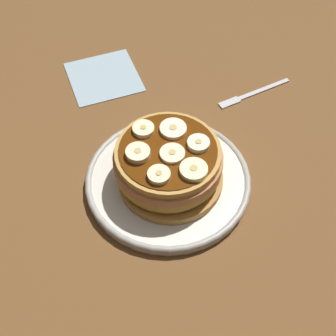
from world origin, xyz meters
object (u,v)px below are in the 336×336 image
at_px(banana_slice_4, 138,153).
at_px(napkin, 104,77).
at_px(banana_slice_6, 194,170).
at_px(banana_slice_5, 173,129).
at_px(plate, 168,180).
at_px(pancake_stack, 170,165).
at_px(banana_slice_2, 198,144).
at_px(banana_slice_1, 159,175).
at_px(fork, 251,94).
at_px(banana_slice_0, 174,153).
at_px(banana_slice_3, 143,129).

bearing_deg(banana_slice_4, napkin, -17.75).
bearing_deg(banana_slice_6, banana_slice_5, -14.70).
distance_m(plate, pancake_stack, 0.03).
bearing_deg(banana_slice_2, banana_slice_1, 100.75).
xyz_separation_m(pancake_stack, fork, (0.07, -0.21, -0.04)).
xyz_separation_m(banana_slice_0, banana_slice_6, (-0.04, -0.00, 0.00)).
relative_size(banana_slice_1, banana_slice_2, 0.98).
xyz_separation_m(banana_slice_4, napkin, (0.22, -0.07, -0.08)).
distance_m(pancake_stack, banana_slice_6, 0.05).
relative_size(banana_slice_1, fork, 0.22).
xyz_separation_m(banana_slice_1, banana_slice_2, (0.01, -0.07, -0.00)).
height_order(banana_slice_2, banana_slice_4, banana_slice_4).
relative_size(banana_slice_3, fork, 0.22).
relative_size(banana_slice_1, banana_slice_3, 0.99).
height_order(banana_slice_0, banana_slice_1, banana_slice_1).
height_order(banana_slice_6, napkin, banana_slice_6).
distance_m(banana_slice_0, banana_slice_1, 0.04).
height_order(pancake_stack, banana_slice_0, banana_slice_0).
xyz_separation_m(plate, pancake_stack, (-0.00, -0.00, 0.03)).
bearing_deg(banana_slice_2, plate, 67.17).
bearing_deg(banana_slice_6, fork, -60.09).
bearing_deg(banana_slice_5, banana_slice_2, -163.28).
relative_size(plate, banana_slice_4, 7.22).
bearing_deg(napkin, banana_slice_4, 162.25).
relative_size(banana_slice_0, banana_slice_4, 1.03).
height_order(banana_slice_0, banana_slice_3, banana_slice_3).
relative_size(pancake_stack, banana_slice_6, 4.37).
relative_size(banana_slice_0, banana_slice_2, 1.11).
distance_m(banana_slice_0, banana_slice_2, 0.03).
height_order(pancake_stack, banana_slice_2, banana_slice_2).
height_order(plate, pancake_stack, pancake_stack).
distance_m(banana_slice_4, banana_slice_5, 0.06).
bearing_deg(fork, pancake_stack, 109.22).
bearing_deg(banana_slice_6, banana_slice_3, 8.77).
distance_m(banana_slice_1, banana_slice_2, 0.07).
relative_size(pancake_stack, banana_slice_1, 5.36).
relative_size(banana_slice_0, napkin, 0.29).
distance_m(banana_slice_2, banana_slice_4, 0.08).
distance_m(banana_slice_5, napkin, 0.23).
relative_size(plate, pancake_stack, 1.48).
height_order(plate, banana_slice_3, banana_slice_3).
distance_m(banana_slice_4, napkin, 0.25).
bearing_deg(banana_slice_0, banana_slice_1, 118.02).
distance_m(banana_slice_0, banana_slice_5, 0.04).
distance_m(banana_slice_0, banana_slice_3, 0.06).
xyz_separation_m(banana_slice_1, fork, (0.10, -0.24, -0.07)).
distance_m(pancake_stack, banana_slice_2, 0.05).
distance_m(banana_slice_3, fork, 0.23).
relative_size(banana_slice_4, banana_slice_6, 0.90).
distance_m(banana_slice_2, fork, 0.20).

